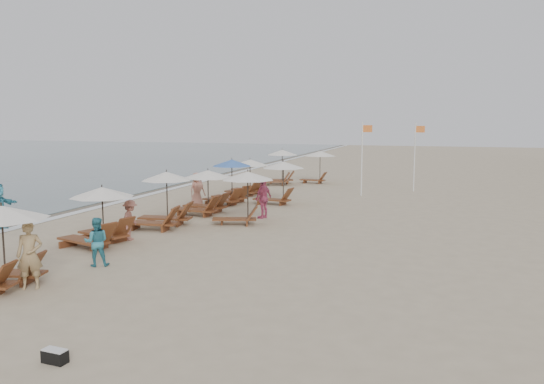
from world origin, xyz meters
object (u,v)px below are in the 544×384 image
(lounger_station_3, at_px, (203,193))
(inland_station_0, at_px, (243,190))
(beachgoer_mid_a, at_px, (96,242))
(beachgoer_far_a, at_px, (263,198))
(beachgoer_far_b, at_px, (197,190))
(flag_pole_near, at_px, (363,155))
(lounger_station_4, at_px, (227,184))
(duffel_bag, at_px, (55,356))
(lounger_station_1, at_px, (96,217))
(inland_station_1, at_px, (279,178))
(lounger_station_2, at_px, (160,204))
(beachgoer_near, at_px, (30,255))
(lounger_station_5, at_px, (247,177))
(beachgoer_mid_b, at_px, (130,220))
(inland_station_2, at_px, (318,162))
(lounger_station_6, at_px, (279,168))

(lounger_station_3, xyz_separation_m, inland_station_0, (2.67, -1.83, 0.43))
(beachgoer_mid_a, bearing_deg, beachgoer_far_a, -131.86)
(lounger_station_3, xyz_separation_m, beachgoer_far_b, (-1.15, 1.84, -0.12))
(beachgoer_far_a, relative_size, flag_pole_near, 0.43)
(lounger_station_4, bearing_deg, beachgoer_mid_a, -85.53)
(beachgoer_mid_a, bearing_deg, lounger_station_4, -114.23)
(inland_station_0, xyz_separation_m, duffel_bag, (1.52, -13.78, -1.31))
(lounger_station_1, relative_size, inland_station_0, 1.03)
(inland_station_1, bearing_deg, duffel_bag, -84.94)
(lounger_station_2, height_order, beachgoer_mid_a, lounger_station_2)
(beachgoer_near, bearing_deg, beachgoer_mid_a, 53.04)
(inland_station_0, relative_size, flag_pole_near, 0.62)
(lounger_station_2, distance_m, duffel_bag, 12.89)
(lounger_station_4, height_order, lounger_station_5, lounger_station_4)
(beachgoer_mid_a, relative_size, duffel_bag, 3.09)
(lounger_station_5, bearing_deg, beachgoer_mid_b, -89.00)
(lounger_station_4, height_order, beachgoer_mid_b, lounger_station_4)
(beachgoer_mid_b, bearing_deg, lounger_station_4, -11.55)
(inland_station_2, xyz_separation_m, beachgoer_mid_a, (-1.33, -23.65, -0.76))
(lounger_station_2, height_order, inland_station_0, lounger_station_2)
(beachgoer_far_b, bearing_deg, duffel_bag, -132.93)
(lounger_station_6, height_order, inland_station_0, lounger_station_6)
(beachgoer_mid_b, distance_m, flag_pole_near, 16.02)
(lounger_station_6, height_order, inland_station_1, lounger_station_6)
(beachgoer_mid_b, bearing_deg, lounger_station_6, -11.66)
(inland_station_0, relative_size, beachgoer_far_b, 1.49)
(inland_station_0, relative_size, beachgoer_mid_b, 1.76)
(lounger_station_5, xyz_separation_m, beachgoer_mid_a, (1.24, -16.42, -0.32))
(beachgoer_mid_b, bearing_deg, beachgoer_near, 175.42)
(lounger_station_1, relative_size, beachgoer_mid_b, 1.81)
(lounger_station_6, distance_m, inland_station_2, 2.87)
(beachgoer_near, bearing_deg, lounger_station_1, 75.49)
(lounger_station_2, bearing_deg, beachgoer_mid_a, -79.29)
(inland_station_2, distance_m, beachgoer_far_a, 14.36)
(inland_station_0, height_order, inland_station_1, same)
(lounger_station_3, relative_size, inland_station_0, 1.05)
(lounger_station_3, xyz_separation_m, beachgoer_mid_a, (0.87, -9.53, -0.26))
(lounger_station_2, relative_size, beachgoer_far_b, 1.53)
(lounger_station_5, bearing_deg, flag_pole_near, 15.15)
(lounger_station_3, xyz_separation_m, beachgoer_mid_b, (-0.14, -6.01, -0.26))
(beachgoer_near, xyz_separation_m, flag_pole_near, (5.52, 20.66, 1.48))
(inland_station_1, height_order, beachgoer_near, inland_station_1)
(beachgoer_mid_a, xyz_separation_m, beachgoer_far_b, (-2.02, 11.37, 0.13))
(flag_pole_near, bearing_deg, lounger_station_4, -139.80)
(lounger_station_2, distance_m, lounger_station_6, 16.00)
(lounger_station_2, distance_m, beachgoer_near, 8.51)
(beachgoer_near, bearing_deg, beachgoer_mid_b, 66.42)
(lounger_station_3, distance_m, duffel_bag, 16.19)
(lounger_station_3, height_order, inland_station_2, inland_station_2)
(lounger_station_2, bearing_deg, inland_station_0, 30.37)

